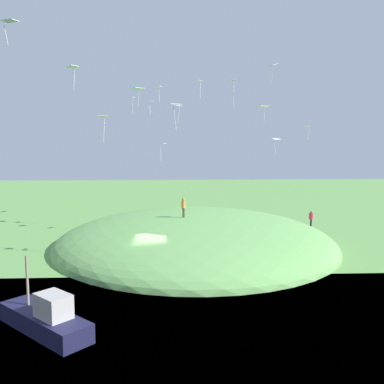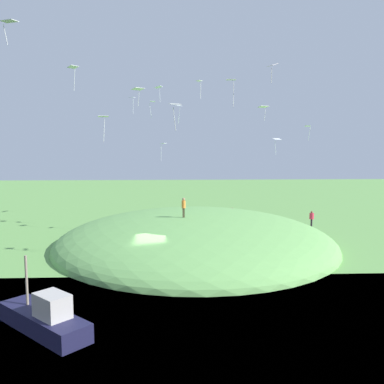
{
  "view_description": "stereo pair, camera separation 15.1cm",
  "coord_description": "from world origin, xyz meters",
  "px_view_note": "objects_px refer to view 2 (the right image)",
  "views": [
    {
      "loc": [
        -33.23,
        -1.79,
        9.93
      ],
      "look_at": [
        2.37,
        -3.44,
        5.77
      ],
      "focal_mm": 39.75,
      "sensor_mm": 36.0,
      "label": 1
    },
    {
      "loc": [
        -33.24,
        -1.94,
        9.93
      ],
      "look_at": [
        2.37,
        -3.44,
        5.77
      ],
      "focal_mm": 39.75,
      "sensor_mm": 36.0,
      "label": 2
    }
  ],
  "objects_px": {
    "kite_1": "(132,99)",
    "kite_12": "(175,106)",
    "kite_7": "(231,82)",
    "kite_10": "(103,118)",
    "kite_3": "(152,103)",
    "kite_4": "(178,107)",
    "kite_8": "(308,127)",
    "kite_11": "(73,69)",
    "boat_on_lake": "(45,318)",
    "kite_2": "(277,140)",
    "kite_6": "(199,83)",
    "kite_13": "(272,66)",
    "kite_0": "(138,90)",
    "person_walking_path": "(312,217)",
    "kite_15": "(263,107)",
    "kite_14": "(9,22)",
    "kite_5": "(163,145)",
    "mooring_post": "(128,270)",
    "kite_9": "(159,88)",
    "person_on_hilltop": "(184,205)"
  },
  "relations": [
    {
      "from": "kite_1",
      "to": "kite_12",
      "type": "distance_m",
      "value": 21.13
    },
    {
      "from": "kite_7",
      "to": "kite_10",
      "type": "bearing_deg",
      "value": 68.55
    },
    {
      "from": "kite_3",
      "to": "kite_4",
      "type": "xyz_separation_m",
      "value": [
        -2.7,
        -2.74,
        -0.68
      ]
    },
    {
      "from": "kite_8",
      "to": "kite_11",
      "type": "bearing_deg",
      "value": 113.1
    },
    {
      "from": "kite_3",
      "to": "boat_on_lake",
      "type": "bearing_deg",
      "value": 169.8
    },
    {
      "from": "kite_1",
      "to": "kite_7",
      "type": "distance_m",
      "value": 18.17
    },
    {
      "from": "kite_2",
      "to": "kite_8",
      "type": "height_order",
      "value": "kite_8"
    },
    {
      "from": "boat_on_lake",
      "to": "kite_6",
      "type": "distance_m",
      "value": 29.49
    },
    {
      "from": "kite_13",
      "to": "kite_6",
      "type": "bearing_deg",
      "value": 18.51
    },
    {
      "from": "kite_0",
      "to": "kite_10",
      "type": "relative_size",
      "value": 0.78
    },
    {
      "from": "person_walking_path",
      "to": "kite_3",
      "type": "xyz_separation_m",
      "value": [
        3.77,
        16.62,
        11.99
      ]
    },
    {
      "from": "kite_7",
      "to": "kite_15",
      "type": "distance_m",
      "value": 13.59
    },
    {
      "from": "kite_4",
      "to": "kite_14",
      "type": "height_order",
      "value": "kite_14"
    },
    {
      "from": "kite_1",
      "to": "kite_13",
      "type": "distance_m",
      "value": 20.44
    },
    {
      "from": "kite_8",
      "to": "kite_5",
      "type": "bearing_deg",
      "value": 102.38
    },
    {
      "from": "boat_on_lake",
      "to": "mooring_post",
      "type": "bearing_deg",
      "value": 113.47
    },
    {
      "from": "kite_7",
      "to": "kite_9",
      "type": "relative_size",
      "value": 1.05
    },
    {
      "from": "kite_8",
      "to": "boat_on_lake",
      "type": "bearing_deg",
      "value": 140.26
    },
    {
      "from": "person_on_hilltop",
      "to": "mooring_post",
      "type": "bearing_deg",
      "value": 60.07
    },
    {
      "from": "kite_8",
      "to": "mooring_post",
      "type": "distance_m",
      "value": 27.94
    },
    {
      "from": "kite_12",
      "to": "kite_11",
      "type": "bearing_deg",
      "value": 40.15
    },
    {
      "from": "kite_5",
      "to": "kite_15",
      "type": "distance_m",
      "value": 11.29
    },
    {
      "from": "kite_9",
      "to": "kite_10",
      "type": "height_order",
      "value": "kite_9"
    },
    {
      "from": "kite_1",
      "to": "kite_15",
      "type": "distance_m",
      "value": 14.44
    },
    {
      "from": "kite_8",
      "to": "kite_12",
      "type": "relative_size",
      "value": 0.98
    },
    {
      "from": "kite_12",
      "to": "kite_14",
      "type": "height_order",
      "value": "kite_14"
    },
    {
      "from": "kite_4",
      "to": "kite_11",
      "type": "height_order",
      "value": "kite_11"
    },
    {
      "from": "kite_6",
      "to": "kite_8",
      "type": "height_order",
      "value": "kite_6"
    },
    {
      "from": "kite_3",
      "to": "kite_14",
      "type": "distance_m",
      "value": 22.01
    },
    {
      "from": "kite_11",
      "to": "kite_12",
      "type": "distance_m",
      "value": 14.16
    },
    {
      "from": "kite_15",
      "to": "mooring_post",
      "type": "distance_m",
      "value": 23.15
    },
    {
      "from": "kite_1",
      "to": "kite_2",
      "type": "xyz_separation_m",
      "value": [
        0.8,
        -16.51,
        -4.48
      ]
    },
    {
      "from": "boat_on_lake",
      "to": "kite_1",
      "type": "xyz_separation_m",
      "value": [
        26.45,
        -2.2,
        13.97
      ]
    },
    {
      "from": "kite_4",
      "to": "kite_5",
      "type": "relative_size",
      "value": 1.0
    },
    {
      "from": "kite_12",
      "to": "kite_15",
      "type": "distance_m",
      "value": 19.63
    },
    {
      "from": "kite_11",
      "to": "mooring_post",
      "type": "xyz_separation_m",
      "value": [
        -7.21,
        -5.19,
        -15.78
      ]
    },
    {
      "from": "kite_9",
      "to": "kite_3",
      "type": "bearing_deg",
      "value": 176.12
    },
    {
      "from": "boat_on_lake",
      "to": "kite_11",
      "type": "bearing_deg",
      "value": 139.93
    },
    {
      "from": "kite_8",
      "to": "kite_13",
      "type": "height_order",
      "value": "kite_13"
    },
    {
      "from": "kite_4",
      "to": "kite_13",
      "type": "height_order",
      "value": "kite_13"
    },
    {
      "from": "kite_9",
      "to": "kite_15",
      "type": "relative_size",
      "value": 1.27
    },
    {
      "from": "person_walking_path",
      "to": "kite_5",
      "type": "relative_size",
      "value": 0.83
    },
    {
      "from": "boat_on_lake",
      "to": "person_on_hilltop",
      "type": "height_order",
      "value": "person_on_hilltop"
    },
    {
      "from": "kite_9",
      "to": "kite_0",
      "type": "bearing_deg",
      "value": 172.5
    },
    {
      "from": "boat_on_lake",
      "to": "kite_8",
      "type": "bearing_deg",
      "value": 93.73
    },
    {
      "from": "kite_4",
      "to": "kite_11",
      "type": "relative_size",
      "value": 0.9
    },
    {
      "from": "kite_15",
      "to": "person_on_hilltop",
      "type": "bearing_deg",
      "value": 124.25
    },
    {
      "from": "kite_9",
      "to": "kite_14",
      "type": "bearing_deg",
      "value": 164.07
    },
    {
      "from": "kite_3",
      "to": "kite_12",
      "type": "height_order",
      "value": "kite_3"
    },
    {
      "from": "kite_5",
      "to": "kite_2",
      "type": "bearing_deg",
      "value": -71.89
    }
  ]
}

